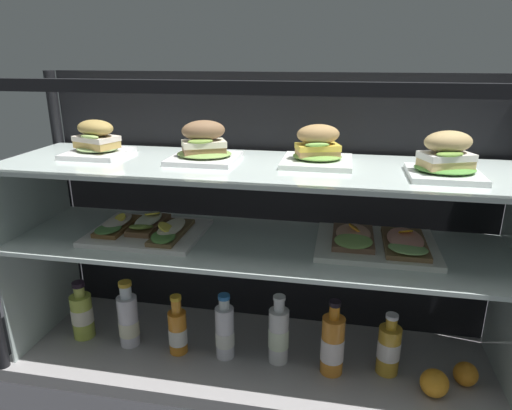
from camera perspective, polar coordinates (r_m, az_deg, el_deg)
The scene contains 22 objects.
ground_plane at distance 1.58m, azimuth 0.00°, elevation -19.56°, with size 6.00×6.00×0.02m, color black.
case_base_deck at distance 1.56m, azimuth 0.00°, elevation -18.64°, with size 1.55×0.46×0.04m, color #A19D9D.
case_frame at distance 1.44m, azimuth 0.93°, elevation -0.15°, with size 1.55×0.46×0.91m.
riser_lower_tier at distance 1.45m, azimuth 0.00°, elevation -12.02°, with size 1.47×0.39×0.37m.
shelf_lower_glass at distance 1.36m, azimuth 0.00°, elevation -4.98°, with size 1.49×0.41×0.01m, color silver.
riser_upper_tier at distance 1.32m, azimuth 0.00°, elevation -0.26°, with size 1.47×0.39×0.22m.
shelf_upper_glass at distance 1.28m, azimuth 0.00°, elevation 4.74°, with size 1.49×0.41×0.01m, color silver.
plated_roll_sandwich_near_right_corner at distance 1.48m, azimuth -19.32°, elevation 7.50°, with size 0.17×0.17×0.11m.
plated_roll_sandwich_near_left_corner at distance 1.34m, azimuth -6.53°, elevation 7.29°, with size 0.19×0.19×0.12m.
plated_roll_sandwich_center at distance 1.30m, azimuth 7.70°, elevation 6.80°, with size 0.19×0.19×0.11m.
plated_roll_sandwich_mid_left at distance 1.24m, azimuth 22.67°, elevation 5.27°, with size 0.18×0.18×0.12m.
open_sandwich_tray_center at distance 1.44m, azimuth -13.56°, elevation -2.94°, with size 0.34×0.28×0.06m.
open_sandwich_tray_near_right_corner at distance 1.35m, azimuth 15.03°, elevation -4.55°, with size 0.34×0.28×0.06m.
juice_bottle_front_fourth at distance 1.68m, azimuth -20.92°, elevation -12.62°, with size 0.07×0.07×0.20m.
juice_bottle_back_center at distance 1.60m, azimuth -15.67°, elevation -13.65°, with size 0.07×0.07×0.23m.
juice_bottle_front_second at distance 1.53m, azimuth -9.77°, elevation -15.25°, with size 0.06×0.06×0.20m.
juice_bottle_back_right at distance 1.49m, azimuth -3.92°, elevation -15.52°, with size 0.06×0.06×0.22m.
juice_bottle_back_left at distance 1.47m, azimuth 2.85°, elevation -15.85°, with size 0.06×0.06×0.23m.
juice_bottle_front_middle at distance 1.44m, azimuth 9.55°, elevation -16.84°, with size 0.07×0.07×0.24m.
juice_bottle_tucked_behind at distance 1.48m, azimuth 16.27°, elevation -16.83°, with size 0.07×0.07×0.20m.
orange_fruit_beside_bottles at distance 1.46m, azimuth 21.41°, elevation -20.03°, with size 0.08×0.08×0.08m, color orange.
orange_fruit_near_left_post at distance 1.54m, azimuth 24.75°, elevation -18.64°, with size 0.07×0.07×0.07m, color orange.
Camera 1 is at (0.24, -1.22, 0.96)m, focal length 31.97 mm.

